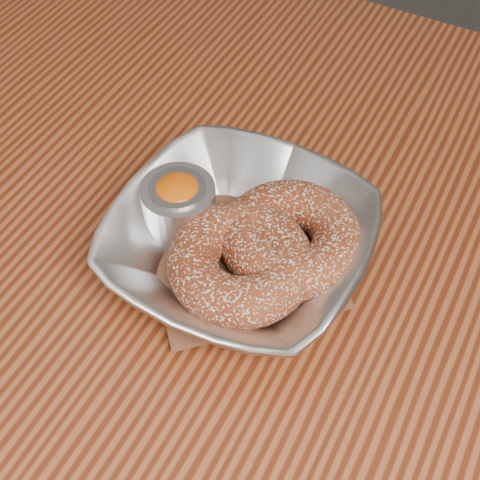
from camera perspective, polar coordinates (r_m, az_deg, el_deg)
The scene contains 6 objects.
table at distance 0.67m, azimuth -6.30°, elevation -3.16°, with size 1.20×0.80×0.75m.
serving_bowl at distance 0.54m, azimuth -0.00°, elevation -0.31°, with size 0.21×0.21×0.05m, color silver.
parchment at distance 0.55m, azimuth -0.00°, elevation -1.35°, with size 0.14×0.14×0.00m, color brown.
donut_back at distance 0.54m, azimuth 4.35°, elevation 0.16°, with size 0.11×0.11×0.04m, color maroon.
donut_front at distance 0.52m, azimuth 0.05°, elevation -1.93°, with size 0.12×0.12×0.04m, color maroon.
ramekin at distance 0.55m, azimuth -5.22°, elevation 3.01°, with size 0.06×0.06×0.05m.
Camera 1 is at (0.25, -0.31, 1.20)m, focal length 50.00 mm.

